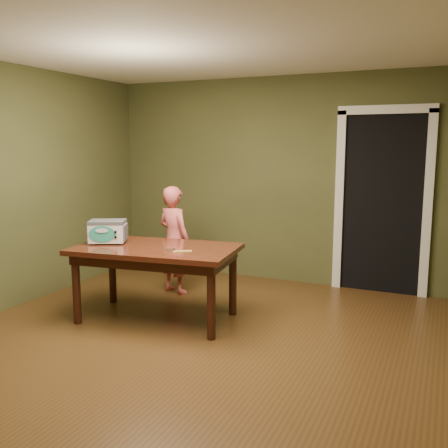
# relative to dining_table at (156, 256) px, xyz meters

# --- Properties ---
(floor) EXTENTS (5.00, 5.00, 0.00)m
(floor) POSITION_rel_dining_table_xyz_m (0.62, -0.56, -0.65)
(floor) COLOR #4F3316
(floor) RESTS_ON ground
(room_shell) EXTENTS (4.52, 5.02, 2.61)m
(room_shell) POSITION_rel_dining_table_xyz_m (0.62, -0.56, 1.06)
(room_shell) COLOR #4E4F2A
(room_shell) RESTS_ON ground
(doorway) EXTENTS (1.10, 0.66, 2.25)m
(doorway) POSITION_rel_dining_table_xyz_m (1.92, 2.22, 0.41)
(doorway) COLOR black
(doorway) RESTS_ON ground
(dining_table) EXTENTS (1.70, 1.09, 0.75)m
(dining_table) POSITION_rel_dining_table_xyz_m (0.00, 0.00, 0.00)
(dining_table) COLOR #3B170D
(dining_table) RESTS_ON floor
(toy_oven) EXTENTS (0.45, 0.39, 0.24)m
(toy_oven) POSITION_rel_dining_table_xyz_m (-0.55, -0.04, 0.23)
(toy_oven) COLOR #4C4F54
(toy_oven) RESTS_ON dining_table
(baking_pan) EXTENTS (0.10, 0.10, 0.02)m
(baking_pan) POSITION_rel_dining_table_xyz_m (0.21, -0.08, 0.11)
(baking_pan) COLOR silver
(baking_pan) RESTS_ON dining_table
(spatula) EXTENTS (0.16, 0.13, 0.01)m
(spatula) POSITION_rel_dining_table_xyz_m (0.36, -0.10, 0.10)
(spatula) COLOR #FBF56D
(spatula) RESTS_ON dining_table
(child) EXTENTS (0.54, 0.43, 1.28)m
(child) POSITION_rel_dining_table_xyz_m (-0.30, 0.89, -0.01)
(child) COLOR #DC5D5A
(child) RESTS_ON floor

